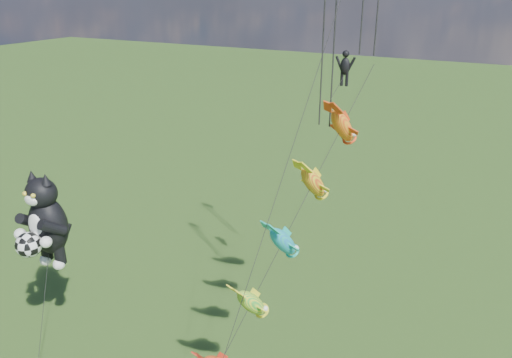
% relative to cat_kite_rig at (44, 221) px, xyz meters
% --- Properties ---
extents(cat_kite_rig, '(2.83, 4.31, 12.25)m').
position_rel_cat_kite_rig_xyz_m(cat_kite_rig, '(0.00, 0.00, 0.00)').
color(cat_kite_rig, brown).
rests_on(cat_kite_rig, ground).
extents(fish_windsock_rig, '(5.12, 15.20, 18.28)m').
position_rel_cat_kite_rig_xyz_m(fish_windsock_rig, '(14.37, 2.31, 1.08)').
color(fish_windsock_rig, brown).
rests_on(fish_windsock_rig, ground).
extents(parafoil_rig, '(3.55, 17.41, 27.31)m').
position_rel_cat_kite_rig_xyz_m(parafoil_rig, '(15.27, 7.60, 9.95)').
color(parafoil_rig, brown).
rests_on(parafoil_rig, ground).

